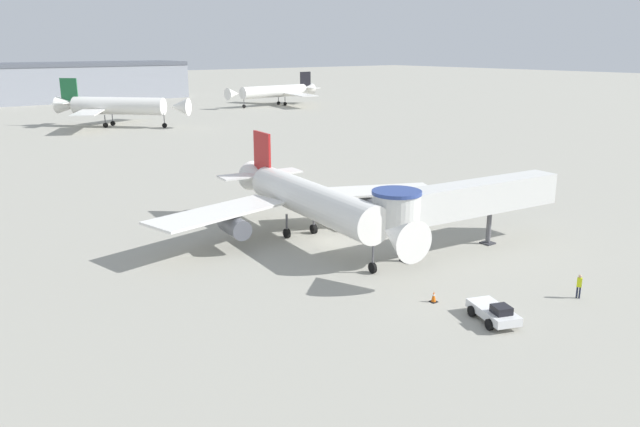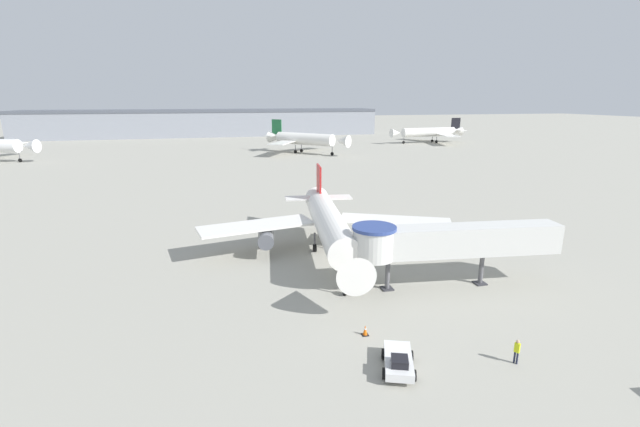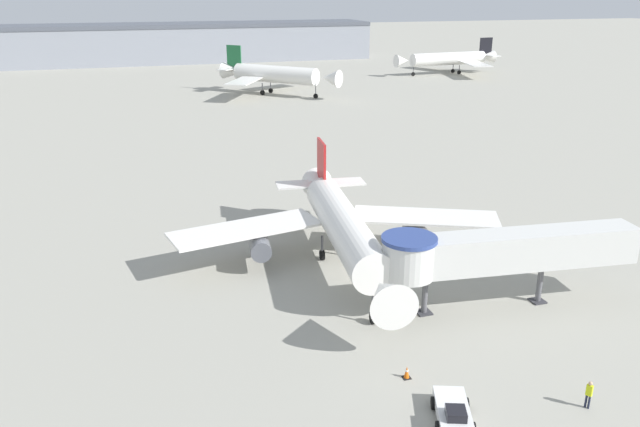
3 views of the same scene
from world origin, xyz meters
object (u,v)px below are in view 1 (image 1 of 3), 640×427
(traffic_cone_near_nose, at_px, (434,297))
(traffic_cone_starboard_wing, at_px, (418,223))
(background_jet_black_tail, at_px, (276,91))
(main_airplane, at_px, (309,200))
(jet_bridge, at_px, (457,201))
(pushback_tug_white, at_px, (494,312))
(ground_crew_marshaller, at_px, (579,285))
(background_jet_green_tail, at_px, (116,106))

(traffic_cone_near_nose, height_order, traffic_cone_starboard_wing, traffic_cone_near_nose)
(background_jet_black_tail, bearing_deg, traffic_cone_near_nose, -34.46)
(main_airplane, relative_size, jet_bridge, 1.50)
(main_airplane, distance_m, pushback_tug_white, 22.21)
(pushback_tug_white, distance_m, ground_crew_marshaller, 8.27)
(jet_bridge, bearing_deg, main_airplane, 134.53)
(main_airplane, xyz_separation_m, background_jet_green_tail, (16.85, 94.98, 0.86))
(main_airplane, xyz_separation_m, ground_crew_marshaller, (7.05, -23.20, -2.81))
(main_airplane, height_order, pushback_tug_white, main_airplane)
(ground_crew_marshaller, distance_m, background_jet_green_tail, 118.64)
(traffic_cone_near_nose, relative_size, traffic_cone_starboard_wing, 1.29)
(main_airplane, xyz_separation_m, traffic_cone_near_nose, (-1.78, -17.24, -3.45))
(jet_bridge, distance_m, traffic_cone_near_nose, 12.79)
(main_airplane, height_order, ground_crew_marshaller, main_airplane)
(main_airplane, distance_m, ground_crew_marshaller, 24.41)
(pushback_tug_white, height_order, traffic_cone_near_nose, pushback_tug_white)
(main_airplane, height_order, traffic_cone_starboard_wing, main_airplane)
(traffic_cone_starboard_wing, distance_m, background_jet_green_tail, 98.02)
(traffic_cone_near_nose, relative_size, ground_crew_marshaller, 0.47)
(background_jet_green_tail, bearing_deg, pushback_tug_white, -141.83)
(jet_bridge, distance_m, traffic_cone_starboard_wing, 9.54)
(jet_bridge, bearing_deg, ground_crew_marshaller, -88.93)
(main_airplane, height_order, traffic_cone_near_nose, main_airplane)
(jet_bridge, relative_size, background_jet_green_tail, 0.76)
(main_airplane, xyz_separation_m, jet_bridge, (8.25, -10.54, 0.80))
(background_jet_black_tail, bearing_deg, background_jet_green_tail, -74.59)
(traffic_cone_near_nose, bearing_deg, pushback_tug_white, -82.05)
(ground_crew_marshaller, bearing_deg, pushback_tug_white, -127.61)
(traffic_cone_starboard_wing, bearing_deg, traffic_cone_near_nose, -133.15)
(main_airplane, bearing_deg, background_jet_green_tail, 86.99)
(traffic_cone_near_nose, bearing_deg, ground_crew_marshaller, -34.01)
(background_jet_black_tail, bearing_deg, pushback_tug_white, -33.40)
(traffic_cone_starboard_wing, bearing_deg, background_jet_green_tail, 87.02)
(traffic_cone_near_nose, height_order, background_jet_black_tail, background_jet_black_tail)
(ground_crew_marshaller, xyz_separation_m, background_jet_green_tail, (9.80, 118.18, 3.67))
(pushback_tug_white, height_order, background_jet_black_tail, background_jet_black_tail)
(traffic_cone_near_nose, bearing_deg, background_jet_black_tail, 60.28)
(jet_bridge, relative_size, ground_crew_marshaller, 11.22)
(traffic_cone_starboard_wing, height_order, ground_crew_marshaller, ground_crew_marshaller)
(background_jet_green_tail, bearing_deg, background_jet_black_tail, -22.94)
(ground_crew_marshaller, bearing_deg, traffic_cone_near_nose, -152.92)
(background_jet_green_tail, bearing_deg, traffic_cone_starboard_wing, -136.07)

